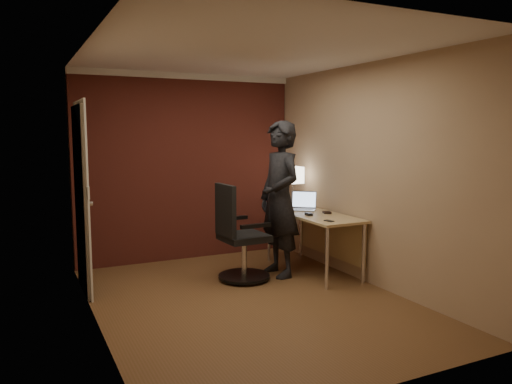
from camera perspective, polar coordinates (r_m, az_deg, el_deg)
room at (r=6.33m, az=-9.05°, el=3.54°), size 4.00×4.00×4.00m
desk at (r=6.26m, az=7.07°, el=-3.54°), size 0.60×1.50×0.73m
desk_lamp at (r=6.70m, az=4.26°, el=1.89°), size 0.22×0.22×0.54m
laptop at (r=6.47m, az=5.39°, el=-1.45°), size 0.42×0.41×0.23m
mouse at (r=6.03m, az=6.06°, el=-2.53°), size 0.06×0.10×0.03m
phone at (r=5.67m, az=8.34°, el=-3.27°), size 0.08×0.12×0.01m
wallet at (r=6.21m, az=8.10°, el=-2.33°), size 0.12×0.13×0.02m
office_chair at (r=5.80m, az=-2.00°, el=-5.42°), size 0.61×0.63×1.11m
person at (r=5.97m, az=2.73°, el=-0.81°), size 0.48×0.70×1.86m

